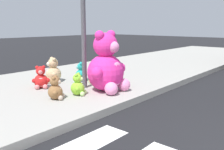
% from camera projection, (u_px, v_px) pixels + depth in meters
% --- Properties ---
extents(sidewalk, '(28.00, 4.40, 0.15)m').
position_uv_depth(sidewalk, '(29.00, 93.00, 5.70)').
color(sidewalk, '#9E9B93').
rests_on(sidewalk, ground_plane).
extents(sign_pole, '(0.56, 0.11, 3.20)m').
position_uv_depth(sign_pole, '(83.00, 14.00, 5.57)').
color(sign_pole, '#4C4C51').
rests_on(sign_pole, sidewalk).
extents(plush_pink_large, '(1.04, 0.91, 1.35)m').
position_uv_depth(plush_pink_large, '(107.00, 67.00, 5.52)').
color(plush_pink_large, '#F22D93').
rests_on(plush_pink_large, sidewalk).
extents(plush_red, '(0.37, 0.38, 0.53)m').
position_uv_depth(plush_red, '(41.00, 79.00, 5.82)').
color(plush_red, red).
rests_on(plush_red, sidewalk).
extents(plush_tan, '(0.46, 0.48, 0.65)m').
position_uv_depth(plush_tan, '(53.00, 72.00, 6.44)').
color(plush_tan, tan).
rests_on(plush_tan, sidewalk).
extents(plush_yellow, '(0.44, 0.45, 0.62)m').
position_uv_depth(plush_yellow, '(97.00, 73.00, 6.36)').
color(plush_yellow, yellow).
rests_on(plush_yellow, sidewalk).
extents(plush_brown, '(0.34, 0.35, 0.48)m').
position_uv_depth(plush_brown, '(56.00, 90.00, 4.95)').
color(plush_brown, olive).
rests_on(plush_brown, sidewalk).
extents(plush_lime, '(0.33, 0.34, 0.48)m').
position_uv_depth(plush_lime, '(78.00, 86.00, 5.25)').
color(plush_lime, '#8CD133').
rests_on(plush_lime, sidewalk).
extents(plush_teal, '(0.36, 0.36, 0.50)m').
position_uv_depth(plush_teal, '(81.00, 73.00, 6.57)').
color(plush_teal, teal).
rests_on(plush_teal, sidewalk).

